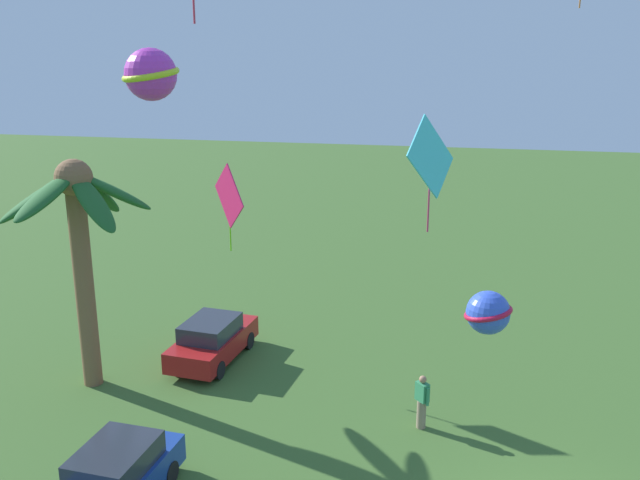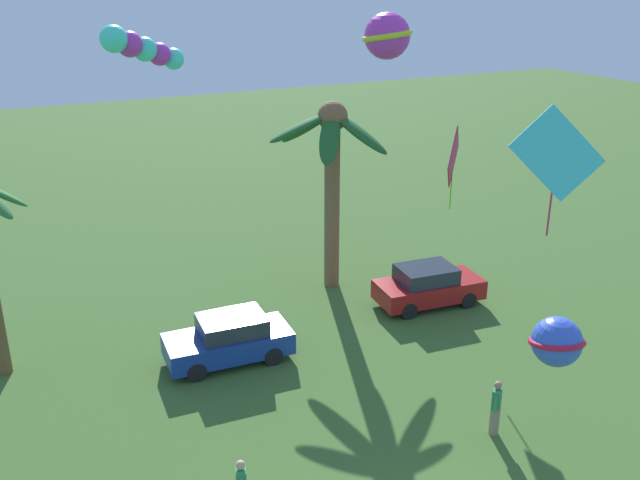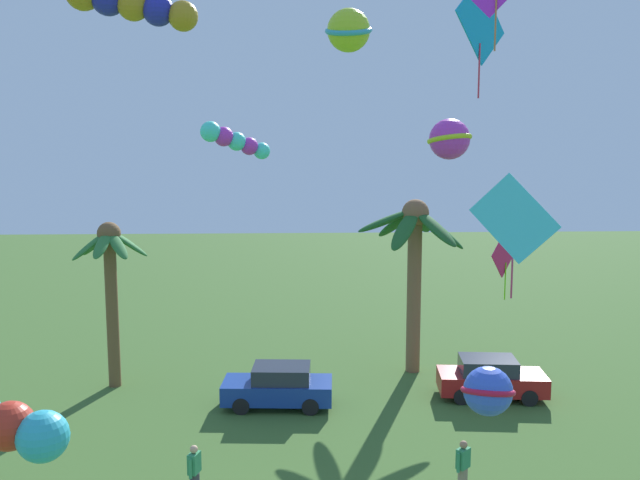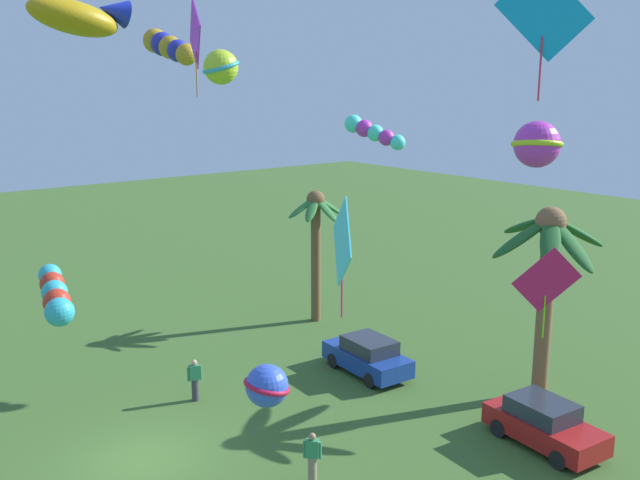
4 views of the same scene
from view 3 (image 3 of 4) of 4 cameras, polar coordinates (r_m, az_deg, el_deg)
palm_tree_0 at (r=28.01m, az=7.88°, el=-0.43°), size 4.47×4.28×7.18m
palm_tree_1 at (r=27.27m, az=-17.08°, el=-2.30°), size 2.87×3.14×6.45m
parked_car_0 at (r=25.06m, az=-3.48°, el=-12.09°), size 4.01×1.96×1.51m
parked_car_1 at (r=26.61m, az=14.06°, el=-11.12°), size 4.05×2.08×1.51m
spectator_0 at (r=19.08m, az=-10.44°, el=-18.65°), size 0.34×0.53×1.59m
spectator_1 at (r=19.41m, az=11.85°, el=-18.20°), size 0.43×0.43×1.59m
kite_ball_0 at (r=25.66m, az=10.77°, el=8.28°), size 2.32×2.32×1.49m
kite_diamond_1 at (r=18.01m, az=15.90°, el=1.61°), size 2.04×1.16×3.22m
kite_ball_3 at (r=16.36m, az=2.40°, el=17.10°), size 1.26×1.25×0.99m
kite_tube_4 at (r=25.20m, az=-7.26°, el=8.27°), size 2.47×1.47×1.37m
kite_tube_5 at (r=17.90m, az=-15.85°, el=18.53°), size 3.16×0.87×1.34m
kite_diamond_6 at (r=25.10m, az=13.27°, el=17.16°), size 2.23×1.86×3.98m
kite_ball_7 at (r=16.94m, az=13.86°, el=-12.15°), size 1.57×1.57×1.17m
kite_diamond_10 at (r=24.85m, az=15.30°, el=-0.79°), size 1.49×1.46×2.86m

